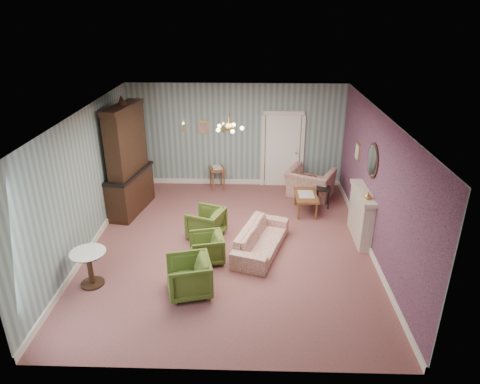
{
  "coord_description": "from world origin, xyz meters",
  "views": [
    {
      "loc": [
        0.46,
        -8.19,
        4.88
      ],
      "look_at": [
        0.2,
        0.4,
        1.1
      ],
      "focal_mm": 32.44,
      "sensor_mm": 36.0,
      "label": 1
    }
  ],
  "objects_px": {
    "sofa_chintz": "(261,235)",
    "side_table_black": "(323,197)",
    "pedestal_table": "(90,268)",
    "fireplace": "(361,215)",
    "olive_chair_a": "(189,275)",
    "olive_chair_c": "(206,222)",
    "olive_chair_b": "(207,247)",
    "dresser": "(127,157)",
    "wingback_chair": "(310,179)",
    "coffee_table": "(305,203)"
  },
  "relations": [
    {
      "from": "wingback_chair",
      "to": "dresser",
      "type": "height_order",
      "value": "dresser"
    },
    {
      "from": "side_table_black",
      "to": "pedestal_table",
      "type": "height_order",
      "value": "pedestal_table"
    },
    {
      "from": "olive_chair_a",
      "to": "wingback_chair",
      "type": "xyz_separation_m",
      "value": [
        2.69,
        4.39,
        0.12
      ]
    },
    {
      "from": "sofa_chintz",
      "to": "olive_chair_a",
      "type": "bearing_deg",
      "value": 156.58
    },
    {
      "from": "olive_chair_b",
      "to": "dresser",
      "type": "distance_m",
      "value": 3.34
    },
    {
      "from": "olive_chair_c",
      "to": "pedestal_table",
      "type": "bearing_deg",
      "value": -25.88
    },
    {
      "from": "olive_chair_c",
      "to": "sofa_chintz",
      "type": "xyz_separation_m",
      "value": [
        1.23,
        -0.58,
        0.0
      ]
    },
    {
      "from": "olive_chair_b",
      "to": "wingback_chair",
      "type": "bearing_deg",
      "value": 129.7
    },
    {
      "from": "sofa_chintz",
      "to": "dresser",
      "type": "bearing_deg",
      "value": 77.84
    },
    {
      "from": "fireplace",
      "to": "olive_chair_c",
      "type": "bearing_deg",
      "value": -179.72
    },
    {
      "from": "olive_chair_a",
      "to": "sofa_chintz",
      "type": "distance_m",
      "value": 2.0
    },
    {
      "from": "olive_chair_b",
      "to": "pedestal_table",
      "type": "height_order",
      "value": "pedestal_table"
    },
    {
      "from": "olive_chair_c",
      "to": "pedestal_table",
      "type": "xyz_separation_m",
      "value": [
        -1.96,
        -1.89,
        -0.01
      ]
    },
    {
      "from": "fireplace",
      "to": "dresser",
      "type": "bearing_deg",
      "value": 166.71
    },
    {
      "from": "olive_chair_c",
      "to": "pedestal_table",
      "type": "distance_m",
      "value": 2.72
    },
    {
      "from": "olive_chair_c",
      "to": "side_table_black",
      "type": "height_order",
      "value": "olive_chair_c"
    },
    {
      "from": "fireplace",
      "to": "sofa_chintz",
      "type": "bearing_deg",
      "value": -164.72
    },
    {
      "from": "fireplace",
      "to": "side_table_black",
      "type": "xyz_separation_m",
      "value": [
        -0.58,
        1.61,
        -0.31
      ]
    },
    {
      "from": "pedestal_table",
      "to": "sofa_chintz",
      "type": "bearing_deg",
      "value": 22.23
    },
    {
      "from": "olive_chair_c",
      "to": "coffee_table",
      "type": "height_order",
      "value": "olive_chair_c"
    },
    {
      "from": "olive_chair_a",
      "to": "fireplace",
      "type": "distance_m",
      "value": 4.1
    },
    {
      "from": "olive_chair_a",
      "to": "olive_chair_c",
      "type": "bearing_deg",
      "value": 163.23
    },
    {
      "from": "olive_chair_b",
      "to": "dresser",
      "type": "xyz_separation_m",
      "value": [
        -2.15,
        2.32,
        1.1
      ]
    },
    {
      "from": "sofa_chintz",
      "to": "wingback_chair",
      "type": "xyz_separation_m",
      "value": [
        1.36,
        2.89,
        0.14
      ]
    },
    {
      "from": "olive_chair_b",
      "to": "olive_chair_c",
      "type": "bearing_deg",
      "value": 172.96
    },
    {
      "from": "sofa_chintz",
      "to": "dresser",
      "type": "height_order",
      "value": "dresser"
    },
    {
      "from": "fireplace",
      "to": "pedestal_table",
      "type": "relative_size",
      "value": 1.96
    },
    {
      "from": "coffee_table",
      "to": "fireplace",
      "type": "bearing_deg",
      "value": -50.87
    },
    {
      "from": "dresser",
      "to": "side_table_black",
      "type": "xyz_separation_m",
      "value": [
        4.87,
        0.33,
        -1.17
      ]
    },
    {
      "from": "dresser",
      "to": "wingback_chair",
      "type": "bearing_deg",
      "value": 22.43
    },
    {
      "from": "olive_chair_a",
      "to": "side_table_black",
      "type": "height_order",
      "value": "olive_chair_a"
    },
    {
      "from": "pedestal_table",
      "to": "fireplace",
      "type": "bearing_deg",
      "value": 19.47
    },
    {
      "from": "sofa_chintz",
      "to": "fireplace",
      "type": "bearing_deg",
      "value": -56.8
    },
    {
      "from": "olive_chair_b",
      "to": "wingback_chair",
      "type": "height_order",
      "value": "wingback_chair"
    },
    {
      "from": "olive_chair_c",
      "to": "coffee_table",
      "type": "distance_m",
      "value": 2.71
    },
    {
      "from": "wingback_chair",
      "to": "coffee_table",
      "type": "bearing_deg",
      "value": 103.22
    },
    {
      "from": "coffee_table",
      "to": "side_table_black",
      "type": "distance_m",
      "value": 0.58
    },
    {
      "from": "olive_chair_b",
      "to": "pedestal_table",
      "type": "distance_m",
      "value": 2.25
    },
    {
      "from": "sofa_chintz",
      "to": "coffee_table",
      "type": "height_order",
      "value": "sofa_chintz"
    },
    {
      "from": "sofa_chintz",
      "to": "side_table_black",
      "type": "height_order",
      "value": "sofa_chintz"
    },
    {
      "from": "olive_chair_a",
      "to": "side_table_black",
      "type": "relative_size",
      "value": 1.46
    },
    {
      "from": "olive_chair_a",
      "to": "olive_chair_c",
      "type": "relative_size",
      "value": 1.05
    },
    {
      "from": "dresser",
      "to": "pedestal_table",
      "type": "height_order",
      "value": "dresser"
    },
    {
      "from": "sofa_chintz",
      "to": "pedestal_table",
      "type": "relative_size",
      "value": 2.67
    },
    {
      "from": "sofa_chintz",
      "to": "side_table_black",
      "type": "xyz_separation_m",
      "value": [
        1.62,
        2.21,
        -0.11
      ]
    },
    {
      "from": "olive_chair_c",
      "to": "coffee_table",
      "type": "bearing_deg",
      "value": 139.22
    },
    {
      "from": "coffee_table",
      "to": "side_table_black",
      "type": "relative_size",
      "value": 1.82
    },
    {
      "from": "olive_chair_c",
      "to": "wingback_chair",
      "type": "bearing_deg",
      "value": 151.91
    },
    {
      "from": "olive_chair_b",
      "to": "olive_chair_c",
      "type": "relative_size",
      "value": 0.9
    },
    {
      "from": "sofa_chintz",
      "to": "side_table_black",
      "type": "bearing_deg",
      "value": -18.24
    }
  ]
}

